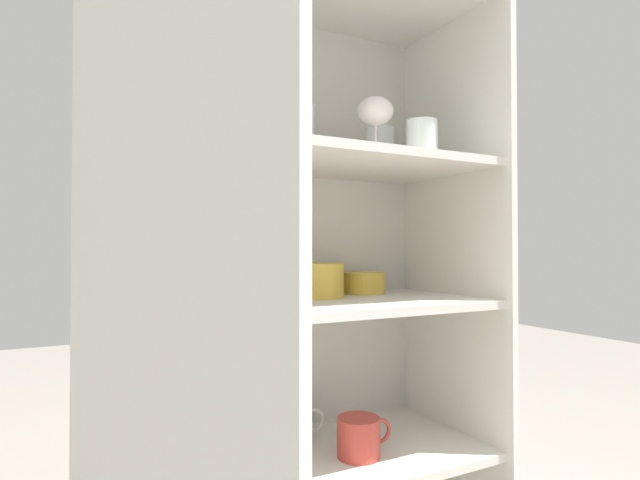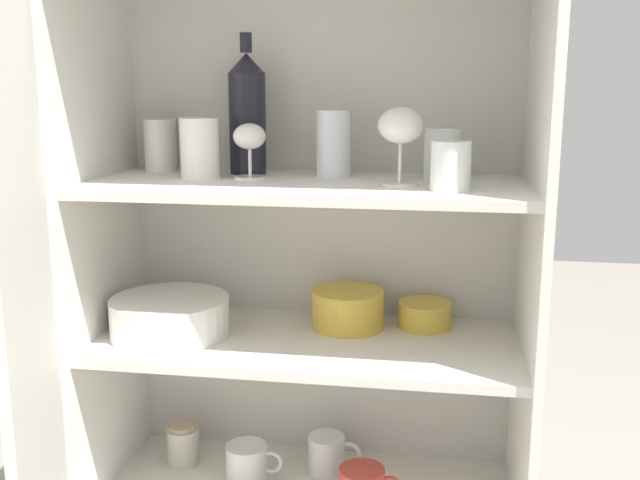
{
  "view_description": "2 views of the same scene",
  "coord_description": "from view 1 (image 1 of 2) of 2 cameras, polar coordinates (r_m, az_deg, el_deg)",
  "views": [
    {
      "loc": [
        -0.48,
        -0.83,
        0.83
      ],
      "look_at": [
        0.04,
        0.18,
        0.85
      ],
      "focal_mm": 28.0,
      "sensor_mm": 36.0,
      "label": 1
    },
    {
      "loc": [
        0.27,
        -1.28,
        1.25
      ],
      "look_at": [
        0.02,
        0.21,
        0.92
      ],
      "focal_mm": 42.0,
      "sensor_mm": 36.0,
      "label": 2
    }
  ],
  "objects": [
    {
      "name": "wine_glass_0",
      "position": [
        1.24,
        6.34,
        14.11
      ],
      "size": [
        0.09,
        0.09,
        0.15
      ],
      "color": "silver",
      "rests_on": "shelf_board_upper"
    },
    {
      "name": "wine_bottle",
      "position": [
        1.23,
        -11.17,
        15.35
      ],
      "size": [
        0.08,
        0.08,
        0.3
      ],
      "color": "black",
      "rests_on": "shelf_board_upper"
    },
    {
      "name": "cupboard_side_left",
      "position": [
        1.03,
        -25.87,
        -7.13
      ],
      "size": [
        0.02,
        0.42,
        1.44
      ],
      "primitive_type": "cube",
      "color": "white",
      "rests_on": "ground_plane"
    },
    {
      "name": "wine_glass_1",
      "position": [
        1.14,
        -8.5,
        13.95
      ],
      "size": [
        0.07,
        0.07,
        0.11
      ],
      "color": "silver",
      "rests_on": "shelf_board_upper"
    },
    {
      "name": "tumbler_glass_4",
      "position": [
        1.35,
        6.85,
        10.38
      ],
      "size": [
        0.08,
        0.08,
        0.11
      ],
      "color": "white",
      "rests_on": "shelf_board_upper"
    },
    {
      "name": "coffee_mug_primary",
      "position": [
        1.22,
        4.51,
        -21.53
      ],
      "size": [
        0.14,
        0.1,
        0.09
      ],
      "color": "#BC3D33",
      "rests_on": "shelf_board_lower"
    },
    {
      "name": "shelf_board_middle",
      "position": [
        1.14,
        -2.34,
        -7.58
      ],
      "size": [
        0.88,
        0.38,
        0.02
      ],
      "primitive_type": "cube",
      "color": "silver"
    },
    {
      "name": "shelf_board_upper",
      "position": [
        1.15,
        -2.33,
        9.25
      ],
      "size": [
        0.88,
        0.38,
        0.02
      ],
      "primitive_type": "cube",
      "color": "silver"
    },
    {
      "name": "tumbler_glass_0",
      "position": [
        1.1,
        -13.78,
        13.55
      ],
      "size": [
        0.08,
        0.08,
        0.12
      ],
      "color": "white",
      "rests_on": "shelf_board_upper"
    },
    {
      "name": "mixing_bowl_large",
      "position": [
        1.24,
        -0.94,
        -4.45
      ],
      "size": [
        0.16,
        0.16,
        0.08
      ],
      "color": "gold",
      "rests_on": "shelf_board_middle"
    },
    {
      "name": "tumbler_glass_2",
      "position": [
        1.24,
        11.56,
        11.14
      ],
      "size": [
        0.08,
        0.08,
        0.09
      ],
      "color": "white",
      "rests_on": "shelf_board_upper"
    },
    {
      "name": "tumbler_glass_3",
      "position": [
        1.26,
        -2.32,
        12.04
      ],
      "size": [
        0.07,
        0.07,
        0.14
      ],
      "color": "white",
      "rests_on": "shelf_board_upper"
    },
    {
      "name": "coffee_mug_extra_1",
      "position": [
        1.18,
        -9.78,
        -22.47
      ],
      "size": [
        0.13,
        0.09,
        0.08
      ],
      "color": "white",
      "rests_on": "shelf_board_lower"
    },
    {
      "name": "storage_jar",
      "position": [
        1.19,
        -18.95,
        -22.02
      ],
      "size": [
        0.08,
        0.08,
        0.1
      ],
      "color": "beige",
      "rests_on": "shelf_board_lower"
    },
    {
      "name": "plate_stack_white",
      "position": [
        1.02,
        -17.05,
        -5.43
      ],
      "size": [
        0.25,
        0.25,
        0.08
      ],
      "color": "white",
      "rests_on": "shelf_board_middle"
    },
    {
      "name": "tumbler_glass_1",
      "position": [
        1.18,
        -21.1,
        12.4
      ],
      "size": [
        0.07,
        0.07,
        0.12
      ],
      "color": "white",
      "rests_on": "shelf_board_upper"
    },
    {
      "name": "coffee_mug_extra_2",
      "position": [
        1.29,
        -2.83,
        -20.4
      ],
      "size": [
        0.12,
        0.08,
        0.09
      ],
      "color": "white",
      "rests_on": "shelf_board_lower"
    },
    {
      "name": "cupboard_door",
      "position": [
        0.62,
        -17.73,
        -11.37
      ],
      "size": [
        0.18,
        0.43,
        1.44
      ],
      "color": "silver",
      "rests_on": "ground_plane"
    },
    {
      "name": "cupboard_side_right",
      "position": [
        1.38,
        14.85,
        -5.59
      ],
      "size": [
        0.02,
        0.42,
        1.44
      ],
      "primitive_type": "cube",
      "color": "white",
      "rests_on": "ground_plane"
    },
    {
      "name": "shelf_board_lower",
      "position": [
        1.23,
        -2.36,
        -24.18
      ],
      "size": [
        0.88,
        0.38,
        0.02
      ],
      "primitive_type": "cube",
      "color": "silver"
    },
    {
      "name": "cupboard_back_panel",
      "position": [
        1.32,
        -6.07,
        -5.85
      ],
      "size": [
        0.92,
        0.02,
        1.44
      ],
      "primitive_type": "cube",
      "color": "silver",
      "rests_on": "ground_plane"
    },
    {
      "name": "serving_bowl_small",
      "position": [
        1.35,
        4.93,
        -4.77
      ],
      "size": [
        0.12,
        0.12,
        0.06
      ],
      "color": "gold",
      "rests_on": "shelf_board_middle"
    }
  ]
}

